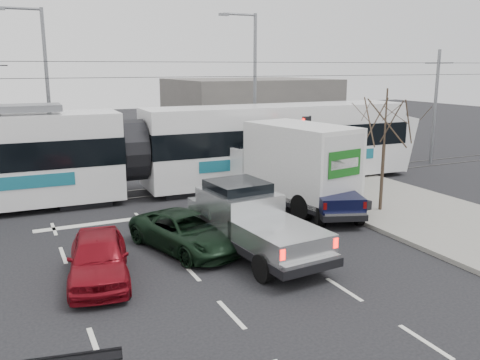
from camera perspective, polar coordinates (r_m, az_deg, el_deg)
name	(u,v)px	position (r m, az deg, el deg)	size (l,w,h in m)	color
ground	(241,262)	(16.12, 0.17, -9.21)	(120.00, 120.00, 0.00)	black
sidewalk_right	(452,223)	(21.33, 22.67, -4.49)	(6.00, 60.00, 0.15)	gray
rails	(154,192)	(25.10, -9.64, -1.34)	(60.00, 1.60, 0.03)	#33302D
building_right	(249,110)	(41.93, 0.99, 7.87)	(12.00, 10.00, 5.00)	#66605C
bare_tree	(385,122)	(21.39, 16.02, 6.24)	(2.40, 2.40, 5.00)	#47382B
traffic_signal	(307,138)	(24.02, 7.55, 4.74)	(0.44, 0.44, 3.60)	black
street_lamp_near	(252,81)	(30.76, 1.37, 11.00)	(2.38, 0.25, 9.00)	slate
street_lamp_far	(44,83)	(29.62, -21.19, 10.10)	(2.38, 0.25, 9.00)	slate
catenary	(151,112)	(24.47, -9.97, 7.49)	(60.00, 0.20, 7.00)	black
tram	(131,152)	(23.95, -12.17, 3.10)	(29.61, 3.66, 6.03)	white
silver_pickup	(250,219)	(16.70, 1.08, -4.40)	(2.63, 6.27, 2.22)	black
box_truck	(291,165)	(22.23, 5.77, 1.66)	(3.74, 7.56, 3.62)	black
navy_pickup	(327,190)	(21.41, 9.78, -1.12)	(3.16, 4.97, 1.97)	black
green_car	(187,232)	(17.05, -6.02, -5.80)	(2.07, 4.49, 1.25)	black
red_car	(98,257)	(15.13, -15.60, -8.36)	(1.65, 4.09, 1.39)	maroon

